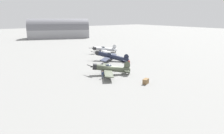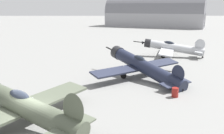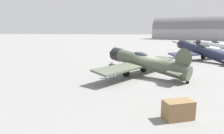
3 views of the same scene
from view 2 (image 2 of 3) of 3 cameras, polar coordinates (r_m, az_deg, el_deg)
ground_plane at (r=17.74m, az=-17.43°, el=-13.05°), size 400.00×400.00×0.00m
airplane_foreground at (r=17.53m, az=-18.85°, el=-8.30°), size 11.22×9.13×3.20m
airplane_mid_apron at (r=27.96m, az=6.75°, el=0.17°), size 10.52×10.36×3.37m
airplane_far_line at (r=41.18m, az=12.93°, el=4.25°), size 12.64×10.71×2.97m
fuel_drum at (r=23.11m, az=13.73°, el=-5.46°), size 0.61×0.61×0.82m
distant_hangar at (r=101.20m, az=9.45°, el=11.23°), size 25.99×38.15×13.14m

